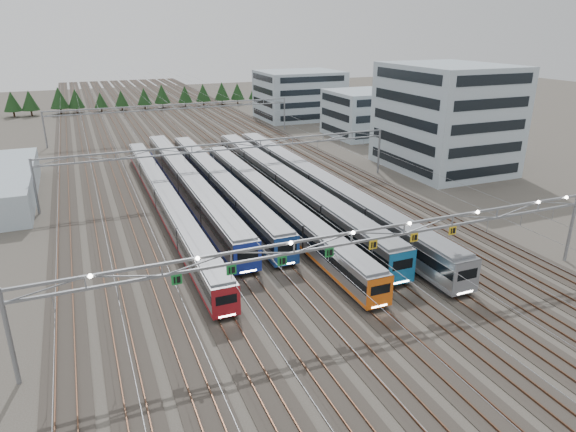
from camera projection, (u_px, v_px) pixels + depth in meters
name	position (u px, v px, depth m)	size (l,w,h in m)	color
ground	(348.00, 309.00, 48.49)	(400.00, 400.00, 0.00)	#47423A
track_bed	(164.00, 121.00, 134.55)	(54.00, 260.00, 5.42)	#2D2823
train_a	(165.00, 199.00, 72.85)	(2.67, 63.30, 3.47)	black
train_b	(188.00, 184.00, 78.93)	(3.10, 58.77, 4.04)	black
train_c	(219.00, 183.00, 79.43)	(2.98, 55.86, 3.89)	black
train_d	(270.00, 201.00, 71.77)	(2.81, 57.35, 3.66)	black
train_e	(286.00, 185.00, 77.96)	(3.19, 61.91, 4.16)	black
train_f	(318.00, 186.00, 77.81)	(3.16, 66.18, 4.12)	black
gantry_near	(352.00, 241.00, 45.89)	(56.36, 0.61, 8.08)	gray
gantry_mid	(227.00, 152.00, 80.89)	(56.36, 0.36, 8.00)	gray
gantry_far	(174.00, 111.00, 119.85)	(56.36, 0.36, 8.00)	gray
depot_bldg_south	(445.00, 118.00, 93.06)	(18.00, 22.00, 18.80)	#A1B6C0
depot_bldg_mid	(361.00, 114.00, 122.26)	(14.00, 16.00, 10.66)	#A1B6C0
depot_bldg_north	(299.00, 95.00, 145.45)	(22.00, 18.00, 13.16)	#A1B6C0
treeline	(163.00, 95.00, 163.63)	(106.40, 5.60, 7.02)	#332114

